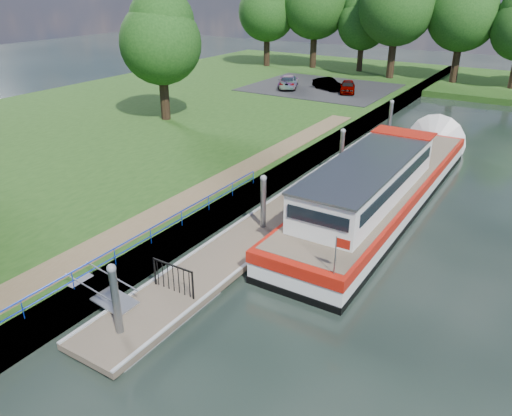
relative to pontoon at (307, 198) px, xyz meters
The scene contains 16 objects.
ground 13.00m from the pontoon, 90.00° to the right, with size 160.00×160.00×0.00m, color black.
riverbank 18.11m from the pontoon, behind, with size 32.00×90.00×0.78m, color #1C3D11.
bank_edge 3.25m from the pontoon, 141.89° to the left, with size 1.10×90.00×0.78m, color #473D2D.
footpath 6.69m from the pontoon, 131.35° to the right, with size 1.60×40.00×0.05m, color brown.
carpark 27.32m from the pontoon, 113.75° to the left, with size 14.00×12.00×0.06m, color black.
blue_fence 10.43m from the pontoon, 105.38° to the right, with size 0.04×18.04×0.72m.
pontoon is the anchor object (origin of this frame).
mooring_piles 1.10m from the pontoon, ahead, with size 0.30×27.30×3.55m.
gangway 12.64m from the pontoon, 98.42° to the right, with size 2.58×1.00×0.92m.
gate_panel 10.84m from the pontoon, 90.00° to the right, with size 1.85×0.05×1.15m.
barge 4.22m from the pontoon, 29.17° to the left, with size 4.36×21.15×4.78m.
horizon_trees 36.55m from the pontoon, 92.58° to the left, with size 54.38×10.03×12.87m.
bank_tree_a 18.78m from the pontoon, 156.11° to the left, with size 6.12×6.12×9.72m.
car_a 25.12m from the pontoon, 107.73° to the left, with size 1.38×3.44×1.17m, color #999999.
car_b 26.16m from the pontoon, 112.16° to the left, with size 1.22×3.49×1.15m, color #999999.
car_c 26.70m from the pontoon, 120.78° to the left, with size 1.82×4.48×1.30m, color #999999.
Camera 1 is at (10.71, -9.27, 10.85)m, focal length 35.00 mm.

